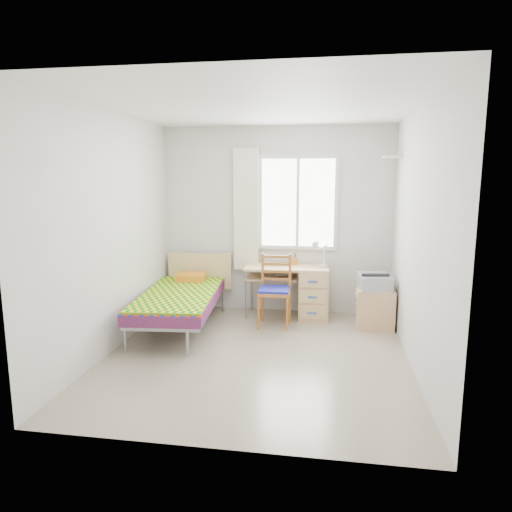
{
  "coord_description": "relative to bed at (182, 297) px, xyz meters",
  "views": [
    {
      "loc": [
        0.73,
        -4.62,
        1.9
      ],
      "look_at": [
        -0.1,
        0.55,
        0.99
      ],
      "focal_mm": 32.0,
      "sensor_mm": 36.0,
      "label": 1
    }
  ],
  "objects": [
    {
      "name": "window",
      "position": [
        1.39,
        0.95,
        1.15
      ],
      "size": [
        1.1,
        0.04,
        1.3
      ],
      "color": "white",
      "rests_on": "wall_back"
    },
    {
      "name": "wall_right",
      "position": [
        2.69,
        -0.77,
        0.9
      ],
      "size": [
        0.0,
        3.5,
        3.5
      ],
      "primitive_type": "plane",
      "rotation": [
        1.57,
        0.0,
        -1.57
      ],
      "color": "silver",
      "rests_on": "ground"
    },
    {
      "name": "floating_shelf",
      "position": [
        2.58,
        0.63,
        1.75
      ],
      "size": [
        0.2,
        0.32,
        0.03
      ],
      "primitive_type": "cube",
      "color": "white",
      "rests_on": "wall_right"
    },
    {
      "name": "cabinet",
      "position": [
        2.43,
        0.39,
        -0.15
      ],
      "size": [
        0.48,
        0.43,
        0.51
      ],
      "rotation": [
        0.0,
        0.0,
        -0.03
      ],
      "color": "tan",
      "rests_on": "floor"
    },
    {
      "name": "laptop",
      "position": [
        1.11,
        0.74,
        0.31
      ],
      "size": [
        0.35,
        0.24,
        0.03
      ],
      "primitive_type": "imported",
      "rotation": [
        0.0,
        0.0,
        0.09
      ],
      "color": "black",
      "rests_on": "desk"
    },
    {
      "name": "printer",
      "position": [
        2.41,
        0.4,
        0.2
      ],
      "size": [
        0.43,
        0.48,
        0.19
      ],
      "rotation": [
        0.0,
        0.0,
        0.12
      ],
      "color": "#A0A2A8",
      "rests_on": "cabinet"
    },
    {
      "name": "desk",
      "position": [
        1.56,
        0.69,
        -0.02
      ],
      "size": [
        1.15,
        0.57,
        0.7
      ],
      "rotation": [
        0.0,
        0.0,
        0.05
      ],
      "color": "tan",
      "rests_on": "floor"
    },
    {
      "name": "task_lamp",
      "position": [
        1.71,
        0.6,
        0.53
      ],
      "size": [
        0.21,
        0.31,
        0.37
      ],
      "rotation": [
        0.0,
        0.0,
        0.13
      ],
      "color": "white",
      "rests_on": "desk"
    },
    {
      "name": "wall_left",
      "position": [
        -0.51,
        -0.77,
        0.9
      ],
      "size": [
        0.0,
        3.5,
        3.5
      ],
      "primitive_type": "plane",
      "rotation": [
        1.57,
        0.0,
        1.57
      ],
      "color": "silver",
      "rests_on": "ground"
    },
    {
      "name": "wall_back",
      "position": [
        1.09,
        0.98,
        0.9
      ],
      "size": [
        3.2,
        0.0,
        3.2
      ],
      "primitive_type": "plane",
      "rotation": [
        1.57,
        0.0,
        0.0
      ],
      "color": "silver",
      "rests_on": "ground"
    },
    {
      "name": "bed",
      "position": [
        0.0,
        0.0,
        0.0
      ],
      "size": [
        1.06,
        1.98,
        0.83
      ],
      "rotation": [
        0.0,
        0.0,
        0.09
      ],
      "color": "gray",
      "rests_on": "floor"
    },
    {
      "name": "book",
      "position": [
        1.11,
        0.72,
        0.19
      ],
      "size": [
        0.18,
        0.23,
        0.02
      ],
      "primitive_type": "imported",
      "rotation": [
        0.0,
        0.0,
        0.16
      ],
      "color": "gray",
      "rests_on": "desk"
    },
    {
      "name": "ceiling",
      "position": [
        1.09,
        -0.77,
        2.2
      ],
      "size": [
        3.5,
        3.5,
        0.0
      ],
      "primitive_type": "plane",
      "rotation": [
        3.14,
        0.0,
        0.0
      ],
      "color": "white",
      "rests_on": "wall_back"
    },
    {
      "name": "chair",
      "position": [
        1.17,
        0.29,
        0.12
      ],
      "size": [
        0.41,
        0.41,
        0.93
      ],
      "rotation": [
        0.0,
        0.0,
        0.02
      ],
      "color": "#9B5E1E",
      "rests_on": "floor"
    },
    {
      "name": "curtain",
      "position": [
        0.67,
        0.91,
        1.05
      ],
      "size": [
        0.35,
        0.05,
        1.7
      ],
      "primitive_type": "cube",
      "color": "#F3ECC9",
      "rests_on": "wall_back"
    },
    {
      "name": "pen_cup",
      "position": [
        1.37,
        0.83,
        0.35
      ],
      "size": [
        0.09,
        0.09,
        0.09
      ],
      "primitive_type": "cylinder",
      "rotation": [
        0.0,
        0.0,
        0.21
      ],
      "color": "orange",
      "rests_on": "desk"
    },
    {
      "name": "floor",
      "position": [
        1.09,
        -0.77,
        -0.4
      ],
      "size": [
        3.5,
        3.5,
        0.0
      ],
      "primitive_type": "plane",
      "color": "#BCAD93",
      "rests_on": "ground"
    }
  ]
}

